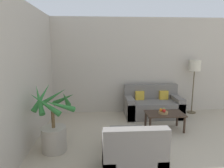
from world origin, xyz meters
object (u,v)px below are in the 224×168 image
at_px(potted_palm, 54,127).
at_px(floor_lamp, 195,69).
at_px(apple_red, 164,111).
at_px(apple_green, 164,109).
at_px(sofa_loveseat, 153,106).
at_px(orange_fruit, 161,110).
at_px(fruit_bowl, 163,113).
at_px(ottoman, 128,139).
at_px(coffee_table, 165,115).
at_px(armchair, 132,158).

xyz_separation_m(potted_palm, floor_lamp, (3.51, 1.91, 0.83)).
height_order(apple_red, apple_green, apple_red).
distance_m(sofa_loveseat, orange_fruit, 0.98).
distance_m(floor_lamp, fruit_bowl, 1.91).
bearing_deg(ottoman, fruit_bowl, 39.17).
relative_size(coffee_table, apple_red, 10.61).
bearing_deg(coffee_table, potted_palm, -161.38).
xyz_separation_m(potted_palm, apple_green, (2.31, 0.80, 0.03)).
relative_size(apple_red, orange_fruit, 1.11).
distance_m(potted_palm, armchair, 1.54).
distance_m(apple_red, armchair, 1.81).
xyz_separation_m(apple_red, apple_green, (0.04, 0.12, -0.01)).
bearing_deg(apple_green, potted_palm, -160.83).
bearing_deg(coffee_table, orange_fruit, -168.29).
bearing_deg(apple_red, coffee_table, 60.28).
bearing_deg(sofa_loveseat, floor_lamp, 9.06).
height_order(armchair, ottoman, armchair).
height_order(coffee_table, orange_fruit, orange_fruit).
relative_size(sofa_loveseat, floor_lamp, 1.00).
bearing_deg(orange_fruit, apple_green, 25.85).
bearing_deg(potted_palm, coffee_table, 18.62).
height_order(fruit_bowl, ottoman, fruit_bowl).
bearing_deg(ottoman, armchair, -94.07).
bearing_deg(apple_green, coffee_table, -51.70).
height_order(coffee_table, fruit_bowl, fruit_bowl).
distance_m(orange_fruit, armchair, 1.85).
bearing_deg(ottoman, potted_palm, 179.74).
xyz_separation_m(floor_lamp, apple_red, (-1.25, -1.23, -0.80)).
relative_size(sofa_loveseat, fruit_bowl, 7.05).
relative_size(sofa_loveseat, ottoman, 2.36).
bearing_deg(potted_palm, fruit_bowl, 18.13).
distance_m(apple_red, ottoman, 1.19).
relative_size(apple_green, orange_fruit, 0.93).
distance_m(sofa_loveseat, ottoman, 1.97).
relative_size(potted_palm, fruit_bowl, 5.81).
xyz_separation_m(floor_lamp, coffee_table, (-1.19, -1.13, -0.95)).
xyz_separation_m(coffee_table, orange_fruit, (-0.10, -0.02, 0.14)).
xyz_separation_m(coffee_table, apple_red, (-0.05, -0.10, 0.15)).
distance_m(fruit_bowl, apple_green, 0.09).
bearing_deg(armchair, orange_fruit, 59.61).
bearing_deg(apple_red, sofa_loveseat, 88.07).
xyz_separation_m(sofa_loveseat, orange_fruit, (-0.08, -0.96, 0.20)).
height_order(apple_green, armchair, armchair).
distance_m(potted_palm, coffee_table, 2.45).
relative_size(sofa_loveseat, apple_green, 22.21).
height_order(fruit_bowl, orange_fruit, orange_fruit).
xyz_separation_m(sofa_loveseat, armchair, (-1.01, -2.54, -0.01)).
xyz_separation_m(floor_lamp, fruit_bowl, (-1.24, -1.17, -0.86)).
distance_m(floor_lamp, apple_green, 1.83).
bearing_deg(floor_lamp, ottoman, -138.35).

